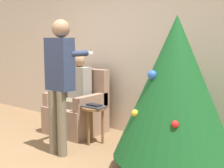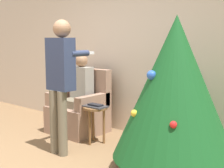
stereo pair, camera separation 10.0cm
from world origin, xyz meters
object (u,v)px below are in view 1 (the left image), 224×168
(armchair, at_px, (78,111))
(person_seated, at_px, (76,90))
(side_stool, at_px, (94,114))
(person_standing, at_px, (60,75))
(christmas_tree, at_px, (175,87))

(armchair, xyz_separation_m, person_seated, (0.00, -0.03, 0.35))
(armchair, distance_m, side_stool, 0.64)
(person_seated, height_order, person_standing, person_standing)
(armchair, bearing_deg, person_standing, -58.69)
(christmas_tree, height_order, armchair, christmas_tree)
(christmas_tree, bearing_deg, side_stool, 173.83)
(armchair, relative_size, person_standing, 0.58)
(armchair, xyz_separation_m, person_standing, (0.50, -0.83, 0.70))
(armchair, bearing_deg, person_seated, -90.00)
(christmas_tree, relative_size, person_standing, 1.01)
(christmas_tree, distance_m, armchair, 2.06)
(person_seated, distance_m, person_standing, 1.01)
(christmas_tree, bearing_deg, person_standing, -163.16)
(christmas_tree, xyz_separation_m, side_stool, (-1.34, 0.15, -0.54))
(person_seated, relative_size, side_stool, 2.35)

